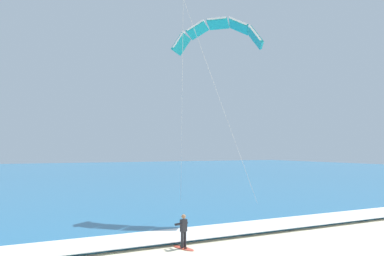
% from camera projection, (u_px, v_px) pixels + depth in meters
% --- Properties ---
extents(sea, '(200.00, 120.00, 0.20)m').
position_uv_depth(sea, '(56.00, 174.00, 72.91)').
color(sea, teal).
rests_on(sea, ground).
extents(surf_foam, '(200.00, 2.93, 0.04)m').
position_uv_depth(surf_foam, '(164.00, 236.00, 19.86)').
color(surf_foam, white).
rests_on(surf_foam, sea).
extents(surfboard, '(0.88, 1.47, 0.09)m').
position_uv_depth(surfboard, '(184.00, 248.00, 18.19)').
color(surfboard, '#E04C38').
rests_on(surfboard, ground).
extents(kitesurfer, '(0.64, 0.63, 1.69)m').
position_uv_depth(kitesurfer, '(183.00, 229.00, 18.25)').
color(kitesurfer, '#232328').
rests_on(kitesurfer, ground).
extents(kite_primary, '(8.19, 8.41, 13.43)m').
position_uv_depth(kite_primary, '(217.00, 32.00, 27.01)').
color(kite_primary, teal).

